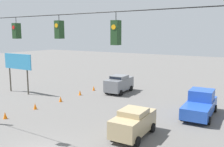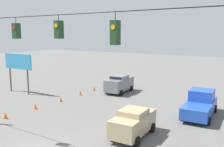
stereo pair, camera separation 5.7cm
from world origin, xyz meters
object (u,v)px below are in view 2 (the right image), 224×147
object	(u,v)px
traffic_cone_third	(61,99)
traffic_cone_fourth	(80,93)
traffic_cone_nearest	(5,115)
traffic_cone_second	(35,106)
traffic_cone_farthest	(109,84)
traffic_cone_fifth	(94,88)
sedan_grey_withflow_far	(119,84)
roadside_billboard	(18,64)
pickup_truck_blue_oncoming_far	(200,104)
overhead_signal_span	(39,61)
sedan_tan_crossing_near	(133,122)

from	to	relation	value
traffic_cone_third	traffic_cone_fourth	distance (m)	3.17
traffic_cone_third	traffic_cone_fourth	bearing A→B (deg)	-88.59
traffic_cone_nearest	traffic_cone_second	size ratio (longest dim) A/B	1.00
traffic_cone_fourth	traffic_cone_farthest	size ratio (longest dim) A/B	1.00
traffic_cone_third	traffic_cone_fifth	world-z (taller)	same
sedan_grey_withflow_far	roadside_billboard	world-z (taller)	roadside_billboard
traffic_cone_fifth	traffic_cone_nearest	bearing A→B (deg)	89.84
traffic_cone_second	traffic_cone_farthest	bearing A→B (deg)	-90.64
sedan_grey_withflow_far	pickup_truck_blue_oncoming_far	distance (m)	10.62
traffic_cone_nearest	overhead_signal_span	bearing A→B (deg)	159.54
traffic_cone_fifth	roadside_billboard	xyz separation A→B (m)	(6.65, 5.54, 3.08)
sedan_tan_crossing_near	sedan_grey_withflow_far	xyz separation A→B (m)	(7.24, -10.40, 0.08)
traffic_cone_fourth	traffic_cone_third	bearing A→B (deg)	91.41
traffic_cone_farthest	roadside_billboard	world-z (taller)	roadside_billboard
traffic_cone_farthest	traffic_cone_fifth	bearing A→B (deg)	87.82
overhead_signal_span	traffic_cone_fourth	size ratio (longest dim) A/B	41.38
traffic_cone_third	roadside_billboard	world-z (taller)	roadside_billboard
traffic_cone_fifth	traffic_cone_farthest	distance (m)	3.26
traffic_cone_third	traffic_cone_fourth	world-z (taller)	same
traffic_cone_third	traffic_cone_fifth	bearing A→B (deg)	-88.28
traffic_cone_fourth	roadside_billboard	bearing A→B (deg)	22.69
traffic_cone_fourth	roadside_billboard	world-z (taller)	roadside_billboard
traffic_cone_fourth	traffic_cone_farthest	bearing A→B (deg)	-90.24
roadside_billboard	traffic_cone_farthest	bearing A→B (deg)	-127.59
pickup_truck_blue_oncoming_far	traffic_cone_second	bearing A→B (deg)	25.08
sedan_grey_withflow_far	roadside_billboard	xyz separation A→B (m)	(9.74, 6.33, 2.31)
sedan_grey_withflow_far	traffic_cone_second	size ratio (longest dim) A/B	7.61
traffic_cone_second	roadside_billboard	world-z (taller)	roadside_billboard
sedan_tan_crossing_near	traffic_cone_second	size ratio (longest dim) A/B	7.21
traffic_cone_farthest	traffic_cone_fourth	bearing A→B (deg)	89.76
overhead_signal_span	roadside_billboard	world-z (taller)	overhead_signal_span
roadside_billboard	traffic_cone_fifth	bearing A→B (deg)	-140.20
sedan_tan_crossing_near	traffic_cone_third	world-z (taller)	sedan_tan_crossing_near
sedan_grey_withflow_far	traffic_cone_third	xyz separation A→B (m)	(2.92, 6.68, -0.77)
traffic_cone_second	overhead_signal_span	bearing A→B (deg)	141.88
pickup_truck_blue_oncoming_far	roadside_billboard	xyz separation A→B (m)	(19.73, 2.71, 2.38)
sedan_grey_withflow_far	traffic_cone_nearest	distance (m)	13.21
traffic_cone_nearest	roadside_billboard	distance (m)	9.75
traffic_cone_fifth	sedan_tan_crossing_near	bearing A→B (deg)	137.12
traffic_cone_nearest	traffic_cone_farthest	distance (m)	15.27
pickup_truck_blue_oncoming_far	traffic_cone_second	world-z (taller)	pickup_truck_blue_oncoming_far
roadside_billboard	overhead_signal_span	bearing A→B (deg)	146.66
traffic_cone_fourth	roadside_billboard	xyz separation A→B (m)	(6.74, 2.82, 3.08)
overhead_signal_span	pickup_truck_blue_oncoming_far	size ratio (longest dim) A/B	4.19
sedan_grey_withflow_far	traffic_cone_fourth	bearing A→B (deg)	49.49
traffic_cone_second	traffic_cone_fifth	distance (m)	8.96
traffic_cone_nearest	traffic_cone_farthest	world-z (taller)	same
sedan_grey_withflow_far	traffic_cone_second	distance (m)	10.27
sedan_tan_crossing_near	pickup_truck_blue_oncoming_far	distance (m)	7.31
sedan_tan_crossing_near	traffic_cone_farthest	world-z (taller)	sedan_tan_crossing_near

